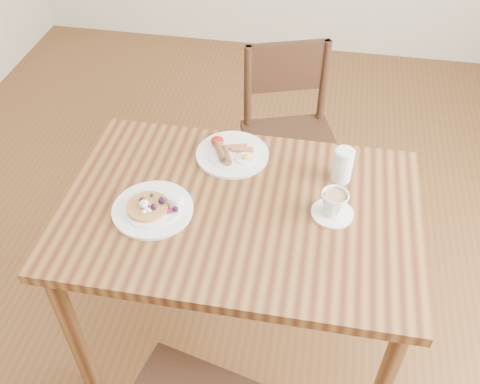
{
  "coord_description": "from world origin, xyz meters",
  "views": [
    {
      "loc": [
        0.23,
        -1.24,
        2.03
      ],
      "look_at": [
        0.0,
        0.0,
        0.82
      ],
      "focal_mm": 40.0,
      "sensor_mm": 36.0,
      "label": 1
    }
  ],
  "objects": [
    {
      "name": "dining_table",
      "position": [
        0.0,
        0.0,
        0.65
      ],
      "size": [
        1.2,
        0.8,
        0.75
      ],
      "color": "brown",
      "rests_on": "ground"
    },
    {
      "name": "teacup_saucer",
      "position": [
        0.31,
        0.02,
        0.79
      ],
      "size": [
        0.14,
        0.14,
        0.09
      ],
      "color": "white",
      "rests_on": "dining_table"
    },
    {
      "name": "pancake_plate",
      "position": [
        -0.28,
        -0.07,
        0.76
      ],
      "size": [
        0.27,
        0.27,
        0.06
      ],
      "color": "white",
      "rests_on": "dining_table"
    },
    {
      "name": "breakfast_plate",
      "position": [
        -0.08,
        0.26,
        0.76
      ],
      "size": [
        0.27,
        0.27,
        0.04
      ],
      "color": "white",
      "rests_on": "dining_table"
    },
    {
      "name": "chair_far",
      "position": [
        0.09,
        0.78,
        0.49
      ],
      "size": [
        0.53,
        0.53,
        0.88
      ],
      "rotation": [
        0.0,
        0.0,
        3.47
      ],
      "color": "#382214",
      "rests_on": "ground"
    },
    {
      "name": "water_glass",
      "position": [
        0.32,
        0.2,
        0.81
      ],
      "size": [
        0.07,
        0.07,
        0.13
      ],
      "primitive_type": "cylinder",
      "color": "silver",
      "rests_on": "dining_table"
    },
    {
      "name": "ground",
      "position": [
        0.0,
        0.0,
        0.0
      ],
      "size": [
        5.0,
        5.0,
        0.0
      ],
      "primitive_type": "plane",
      "color": "brown",
      "rests_on": "ground"
    }
  ]
}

